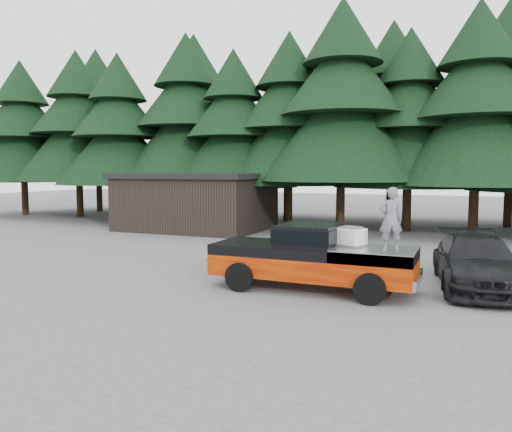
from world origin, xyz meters
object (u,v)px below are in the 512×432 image
at_px(man_on_bed, 391,219).
at_px(air_compressor, 351,238).
at_px(utility_building, 197,201).
at_px(parked_car, 476,262).
at_px(pickup_truck, 312,267).

bearing_deg(man_on_bed, air_compressor, -39.69).
xyz_separation_m(air_compressor, man_on_bed, (1.14, -0.40, 0.61)).
bearing_deg(man_on_bed, utility_building, -63.67).
bearing_deg(air_compressor, parked_car, 56.26).
xyz_separation_m(man_on_bed, utility_building, (-12.84, 12.11, -0.51)).
distance_m(pickup_truck, utility_building, 15.93).
distance_m(air_compressor, man_on_bed, 1.35).
height_order(man_on_bed, utility_building, utility_building).
bearing_deg(man_on_bed, pickup_truck, -27.22).
height_order(air_compressor, parked_car, air_compressor).
xyz_separation_m(man_on_bed, parked_car, (2.16, 2.42, -1.40)).
height_order(man_on_bed, parked_car, man_on_bed).
xyz_separation_m(parked_car, utility_building, (-15.00, 9.69, 0.89)).
relative_size(pickup_truck, utility_building, 0.71).
relative_size(air_compressor, utility_building, 0.08).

